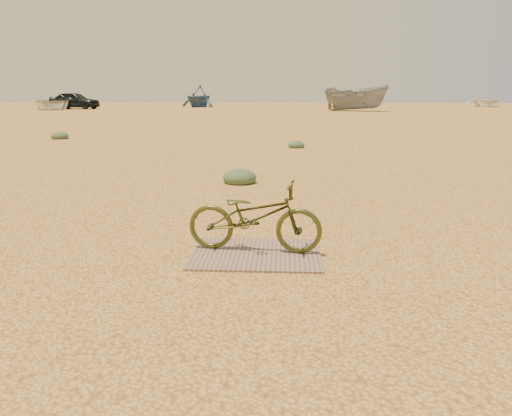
# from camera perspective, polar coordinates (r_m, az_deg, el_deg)

# --- Properties ---
(ground) EXTENTS (120.00, 120.00, 0.00)m
(ground) POSITION_cam_1_polar(r_m,az_deg,el_deg) (5.41, -4.36, -5.22)
(ground) COLOR #DFAE59
(ground) RESTS_ON ground
(plywood_board) EXTENTS (1.37, 1.08, 0.02)m
(plywood_board) POSITION_cam_1_polar(r_m,az_deg,el_deg) (5.35, -0.00, -5.25)
(plywood_board) COLOR #88705A
(plywood_board) RESTS_ON ground
(bicycle) EXTENTS (1.49, 0.66, 0.76)m
(bicycle) POSITION_cam_1_polar(r_m,az_deg,el_deg) (5.32, -0.17, -0.98)
(bicycle) COLOR #3E441B
(bicycle) RESTS_ON plywood_board
(car) EXTENTS (4.55, 2.37, 1.48)m
(car) POSITION_cam_1_polar(r_m,az_deg,el_deg) (47.95, -20.02, 11.48)
(car) COLOR black
(car) RESTS_ON ground
(boat_near_left) EXTENTS (5.78, 7.01, 1.26)m
(boat_near_left) POSITION_cam_1_polar(r_m,az_deg,el_deg) (47.67, -22.28, 11.16)
(boat_near_left) COLOR silver
(boat_near_left) RESTS_ON ground
(boat_far_left) EXTENTS (4.80, 5.08, 2.12)m
(boat_far_left) POSITION_cam_1_polar(r_m,az_deg,el_deg) (50.18, -6.55, 12.61)
(boat_far_left) COLOR #325379
(boat_far_left) RESTS_ON ground
(boat_mid_right) EXTENTS (5.51, 3.84, 2.00)m
(boat_mid_right) POSITION_cam_1_polar(r_m,az_deg,el_deg) (41.48, 11.30, 12.20)
(boat_mid_right) COLOR gray
(boat_mid_right) RESTS_ON ground
(boat_far_right) EXTENTS (4.65, 5.77, 1.06)m
(boat_far_right) POSITION_cam_1_polar(r_m,az_deg,el_deg) (56.28, 24.78, 11.03)
(boat_far_right) COLOR white
(boat_far_right) RESTS_ON ground
(kale_a) EXTENTS (0.63, 0.63, 0.35)m
(kale_a) POSITION_cam_1_polar(r_m,az_deg,el_deg) (9.43, -1.88, 2.90)
(kale_a) COLOR #496340
(kale_a) RESTS_ON ground
(kale_b) EXTENTS (0.49, 0.49, 0.27)m
(kale_b) POSITION_cam_1_polar(r_m,az_deg,el_deg) (15.23, 4.62, 6.90)
(kale_b) COLOR #496340
(kale_b) RESTS_ON ground
(kale_c) EXTENTS (0.60, 0.60, 0.33)m
(kale_c) POSITION_cam_1_polar(r_m,az_deg,el_deg) (19.20, -21.49, 7.37)
(kale_c) COLOR #496340
(kale_c) RESTS_ON ground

